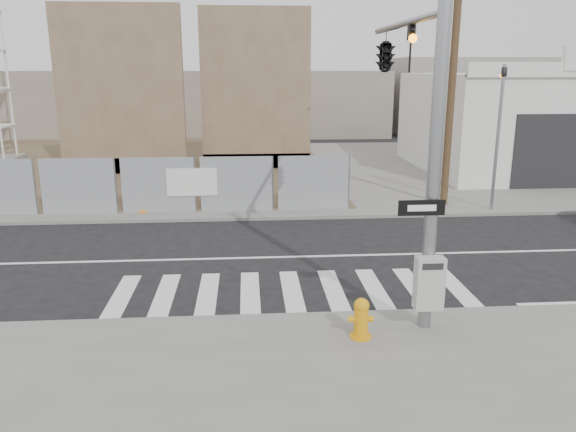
{
  "coord_description": "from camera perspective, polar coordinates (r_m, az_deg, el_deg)",
  "views": [
    {
      "loc": [
        -1.02,
        -14.99,
        5.15
      ],
      "look_at": [
        0.04,
        -0.75,
        1.4
      ],
      "focal_mm": 35.0,
      "sensor_mm": 36.0,
      "label": 1
    }
  ],
  "objects": [
    {
      "name": "fire_hydrant",
      "position": [
        11.03,
        7.44,
        -10.25
      ],
      "size": [
        0.54,
        0.54,
        0.81
      ],
      "rotation": [
        0.0,
        0.0,
        -0.32
      ],
      "color": "orange",
      "rests_on": "sidewalk_near"
    },
    {
      "name": "concrete_wall_right",
      "position": [
        29.13,
        -3.27,
        11.21
      ],
      "size": [
        5.5,
        1.3,
        8.0
      ],
      "color": "brown",
      "rests_on": "sidewalk_far"
    },
    {
      "name": "traffic_cone_d",
      "position": [
        20.93,
        -10.64,
        1.43
      ],
      "size": [
        0.41,
        0.41,
        0.64
      ],
      "rotation": [
        0.0,
        0.0,
        -0.31
      ],
      "color": "orange",
      "rests_on": "sidewalk_far"
    },
    {
      "name": "sidewalk_far",
      "position": [
        29.45,
        -2.2,
        4.76
      ],
      "size": [
        50.0,
        20.0,
        0.12
      ],
      "primitive_type": "cube",
      "color": "slate",
      "rests_on": "ground"
    },
    {
      "name": "far_signal_pole",
      "position": [
        21.63,
        20.71,
        9.36
      ],
      "size": [
        0.16,
        0.2,
        5.6
      ],
      "color": "gray",
      "rests_on": "sidewalk_far"
    },
    {
      "name": "ground",
      "position": [
        15.89,
        -0.33,
        -4.2
      ],
      "size": [
        100.0,
        100.0,
        0.0
      ],
      "primitive_type": "plane",
      "color": "black",
      "rests_on": "ground"
    },
    {
      "name": "traffic_cone_c",
      "position": [
        20.99,
        -14.49,
        1.38
      ],
      "size": [
        0.43,
        0.43,
        0.73
      ],
      "rotation": [
        0.0,
        0.0,
        -0.16
      ],
      "color": "orange",
      "rests_on": "sidewalk_far"
    },
    {
      "name": "concrete_wall_left",
      "position": [
        28.76,
        -16.52,
        10.59
      ],
      "size": [
        6.0,
        1.3,
        8.0
      ],
      "color": "brown",
      "rests_on": "sidewalk_far"
    },
    {
      "name": "signal_pole",
      "position": [
        13.42,
        11.23,
        12.86
      ],
      "size": [
        0.96,
        5.87,
        7.0
      ],
      "color": "gray",
      "rests_on": "sidewalk_near"
    },
    {
      "name": "utility_pole_right",
      "position": [
        21.83,
        16.44,
        14.28
      ],
      "size": [
        1.6,
        0.28,
        10.0
      ],
      "color": "brown",
      "rests_on": "sidewalk_far"
    },
    {
      "name": "auto_shop",
      "position": [
        31.84,
        24.22,
        8.74
      ],
      "size": [
        12.0,
        10.2,
        5.95
      ],
      "color": "silver",
      "rests_on": "sidewalk_far"
    }
  ]
}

